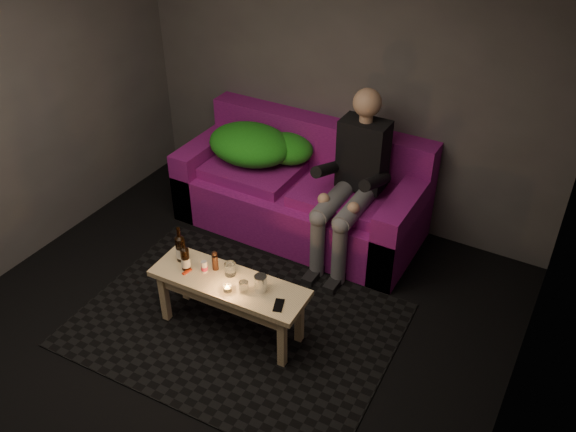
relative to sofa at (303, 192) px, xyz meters
name	(u,v)px	position (x,y,z in m)	size (l,w,h in m)	color
floor	(201,355)	(0.15, -1.82, -0.34)	(4.50, 4.50, 0.00)	black
room	(225,124)	(0.15, -1.35, 1.30)	(4.50, 4.50, 4.50)	silver
rug	(236,324)	(0.20, -1.45, -0.34)	(2.35, 1.71, 0.01)	black
sofa	(303,192)	(0.00, 0.00, 0.00)	(2.20, 0.99, 0.95)	#6E0E6A
green_blanket	(257,145)	(-0.48, -0.01, 0.37)	(0.97, 0.66, 0.33)	#1D8418
person	(353,177)	(0.56, -0.18, 0.42)	(0.40, 0.91, 1.47)	black
coffee_table	(229,290)	(0.20, -1.50, 0.05)	(1.19, 0.42, 0.48)	tan
beer_bottle_a	(181,248)	(-0.24, -1.47, 0.25)	(0.07, 0.07, 0.29)	black
beer_bottle_b	(185,258)	(-0.15, -1.54, 0.24)	(0.07, 0.07, 0.26)	black
salt_shaker	(204,267)	(-0.01, -1.50, 0.19)	(0.04, 0.04, 0.09)	silver
pepper_mill	(215,262)	(0.04, -1.43, 0.20)	(0.05, 0.05, 0.12)	black
tumbler_back	(230,269)	(0.17, -1.43, 0.19)	(0.08, 0.08, 0.10)	white
tealight	(227,288)	(0.25, -1.59, 0.16)	(0.06, 0.06, 0.05)	white
tumbler_front	(244,287)	(0.36, -1.54, 0.18)	(0.07, 0.07, 0.09)	white
steel_cup	(261,283)	(0.45, -1.47, 0.20)	(0.09, 0.09, 0.12)	silver
smartphone	(279,305)	(0.64, -1.54, 0.14)	(0.06, 0.13, 0.01)	black
red_lighter	(187,272)	(-0.12, -1.57, 0.15)	(0.02, 0.08, 0.01)	red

